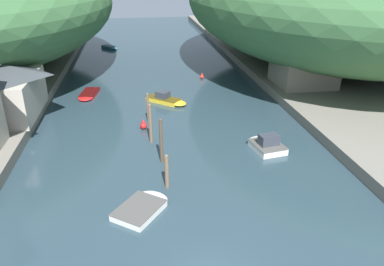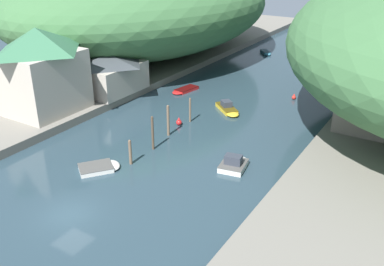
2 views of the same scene
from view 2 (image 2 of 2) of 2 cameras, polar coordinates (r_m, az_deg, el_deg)
The scene contains 18 objects.
water_surface at distance 56.34m, azimuth 6.58°, elevation 4.38°, with size 130.00×130.00×0.00m, color #283D47.
left_bank at distance 68.72m, azimuth -11.24°, elevation 8.18°, with size 22.00×120.00×0.94m.
hillside_left at distance 76.41m, azimuth -6.32°, elevation 16.58°, with size 38.05×53.26×15.94m.
waterfront_building at distance 51.44m, azimuth -19.51°, elevation 8.05°, with size 7.84×8.92×9.55m.
boathouse_shed at distance 57.06m, azimuth -11.15°, elevation 8.07°, with size 7.57×8.99×5.03m.
right_bank_cottage at distance 47.89m, azimuth 22.88°, elevation 3.67°, with size 6.70×6.46×5.43m.
boat_red_skiff at distance 59.16m, azimuth -1.07°, elevation 5.73°, with size 2.26×4.50×0.40m.
boat_moored_right at distance 52.24m, azimuth 4.82°, elevation 3.24°, with size 4.56×4.25×1.19m.
boat_far_upstream at distance 80.45m, azimuth 9.84°, elevation 10.49°, with size 3.16×3.49×0.51m.
boat_far_right_bank at distance 39.57m, azimuth 5.66°, elevation -3.99°, with size 2.71×3.76×1.38m.
boat_white_cruiser at distance 39.95m, azimuth -12.08°, elevation -4.48°, with size 3.94×4.23×0.44m.
mooring_post_nearest at distance 39.91m, azimuth -8.24°, elevation -2.52°, with size 0.29×0.29×2.49m.
mooring_post_second at distance 42.24m, azimuth -5.27°, elevation 0.02°, with size 0.25×0.25×3.56m.
mooring_post_middle at distance 45.21m, azimuth -3.20°, elevation 1.70°, with size 0.28×0.28×3.44m.
mooring_post_fourth at distance 48.70m, azimuth -0.26°, elevation 3.11°, with size 0.23×0.23×2.91m.
channel_buoy_near at distance 57.69m, azimuth 13.43°, elevation 4.68°, with size 0.54×0.54×0.81m.
channel_buoy_far at distance 48.19m, azimuth -1.75°, elevation 1.47°, with size 0.64×0.64×0.97m.
person_on_quay at distance 50.93m, azimuth -15.33°, elevation 3.74°, with size 0.31×0.42×1.69m.
Camera 2 is at (22.20, -18.10, 19.18)m, focal length 40.00 mm.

